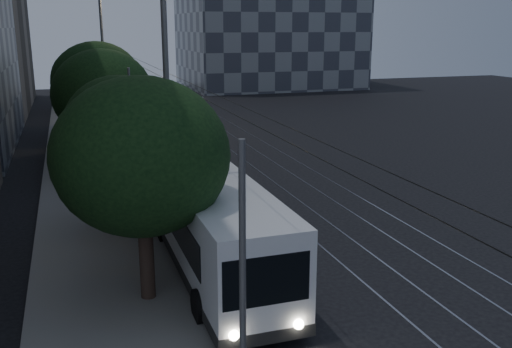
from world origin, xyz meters
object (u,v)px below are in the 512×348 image
object	(u,v)px
car_white_b	(133,125)
streetlamp_near	(179,83)
pickup_silver	(163,163)
car_white_d	(136,111)
trolleybus	(208,216)
car_white_c	(125,123)
car_white_a	(136,140)
streetlamp_far	(109,46)

from	to	relation	value
car_white_b	streetlamp_near	distance (m)	25.49
pickup_silver	car_white_d	world-z (taller)	pickup_silver
trolleybus	pickup_silver	world-z (taller)	trolleybus
car_white_c	car_white_d	distance (m)	6.98
trolleybus	car_white_b	bearing A→B (deg)	88.88
streetlamp_near	pickup_silver	bearing A→B (deg)	84.70
car_white_a	streetlamp_near	world-z (taller)	streetlamp_near
pickup_silver	car_white_b	distance (m)	13.82
car_white_c	car_white_d	bearing A→B (deg)	96.72
trolleybus	car_white_c	size ratio (longest dim) A/B	2.60
car_white_b	trolleybus	bearing A→B (deg)	-109.04
car_white_c	streetlamp_far	bearing A→B (deg)	-108.39
car_white_d	streetlamp_far	xyz separation A→B (m)	(-2.57, -8.02, 5.96)
trolleybus	car_white_a	size ratio (longest dim) A/B	2.98
car_white_c	car_white_d	world-z (taller)	car_white_c
car_white_d	car_white_a	bearing A→B (deg)	-84.59
streetlamp_near	trolleybus	bearing A→B (deg)	-51.09
car_white_a	car_white_b	xyz separation A→B (m)	(0.51, 6.11, -0.03)
car_white_d	streetlamp_near	bearing A→B (deg)	-81.55
trolleybus	car_white_a	world-z (taller)	trolleybus
car_white_a	car_white_c	xyz separation A→B (m)	(0.00, 6.78, 0.08)
trolleybus	car_white_b	distance (m)	25.72
pickup_silver	car_white_d	bearing A→B (deg)	68.49
trolleybus	streetlamp_far	distance (m)	25.66
trolleybus	streetlamp_near	xyz separation A→B (m)	(-0.68, 0.84, 4.51)
pickup_silver	car_white_b	bearing A→B (deg)	71.48
car_white_b	car_white_c	world-z (taller)	car_white_c
car_white_b	streetlamp_near	size ratio (longest dim) A/B	0.45
car_white_a	car_white_d	world-z (taller)	car_white_a
streetlamp_far	car_white_b	bearing A→B (deg)	20.39
car_white_a	car_white_b	bearing A→B (deg)	69.83
pickup_silver	car_white_a	distance (m)	7.73
trolleybus	streetlamp_far	world-z (taller)	streetlamp_far
car_white_d	car_white_c	bearing A→B (deg)	-91.11
streetlamp_near	car_white_d	bearing A→B (deg)	86.32
car_white_a	car_white_d	distance (m)	13.67
trolleybus	car_white_b	world-z (taller)	trolleybus
pickup_silver	streetlamp_near	distance (m)	12.32
pickup_silver	streetlamp_near	world-z (taller)	streetlamp_near
car_white_b	car_white_c	distance (m)	0.85
pickup_silver	car_white_c	size ratio (longest dim) A/B	1.28
trolleybus	car_white_b	size ratio (longest dim) A/B	2.66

